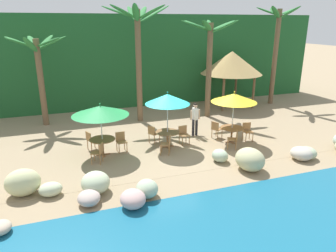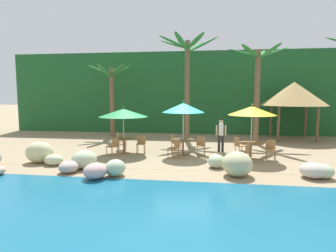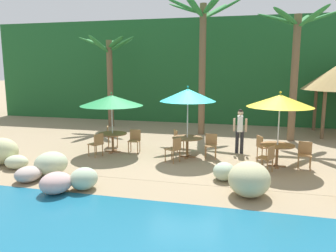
% 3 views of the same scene
% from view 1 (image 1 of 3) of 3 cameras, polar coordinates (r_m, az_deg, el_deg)
% --- Properties ---
extents(ground_plane, '(120.00, 120.00, 0.00)m').
position_cam_1_polar(ground_plane, '(14.44, 0.38, -4.09)').
color(ground_plane, '#937F60').
extents(terrace_deck, '(18.00, 5.20, 0.01)m').
position_cam_1_polar(terrace_deck, '(14.44, 0.38, -4.08)').
color(terrace_deck, '#937F60').
rests_on(terrace_deck, ground).
extents(foliage_backdrop, '(28.00, 2.40, 6.00)m').
position_cam_1_polar(foliage_backdrop, '(22.18, -7.58, 11.67)').
color(foliage_backdrop, '#1E5628').
rests_on(foliage_backdrop, ground).
extents(rock_seawall, '(16.83, 2.95, 1.09)m').
position_cam_1_polar(rock_seawall, '(12.91, 16.85, -5.73)').
color(rock_seawall, '#B1C09C').
rests_on(rock_seawall, ground).
extents(umbrella_green, '(2.38, 2.38, 2.32)m').
position_cam_1_polar(umbrella_green, '(13.40, -12.17, 2.77)').
color(umbrella_green, silver).
rests_on(umbrella_green, ground).
extents(dining_table_green, '(1.10, 1.10, 0.74)m').
position_cam_1_polar(dining_table_green, '(13.83, -11.78, -2.79)').
color(dining_table_green, brown).
rests_on(dining_table_green, ground).
extents(chair_green_seaward, '(0.46, 0.47, 0.87)m').
position_cam_1_polar(chair_green_seaward, '(14.14, -8.50, -2.56)').
color(chair_green_seaward, '#9E7042').
rests_on(chair_green_seaward, ground).
extents(chair_green_inland, '(0.56, 0.55, 0.87)m').
position_cam_1_polar(chair_green_inland, '(14.52, -13.79, -2.34)').
color(chair_green_inland, '#9E7042').
rests_on(chair_green_inland, ground).
extents(chair_green_left, '(0.56, 0.56, 0.87)m').
position_cam_1_polar(chair_green_left, '(13.09, -12.42, -4.55)').
color(chair_green_left, '#9E7042').
rests_on(chair_green_left, ground).
extents(umbrella_teal, '(2.00, 2.00, 2.61)m').
position_cam_1_polar(umbrella_teal, '(13.93, -0.09, 4.90)').
color(umbrella_teal, silver).
rests_on(umbrella_teal, ground).
extents(dining_table_teal, '(1.10, 1.10, 0.74)m').
position_cam_1_polar(dining_table_teal, '(14.40, -0.09, -1.53)').
color(dining_table_teal, brown).
rests_on(dining_table_teal, ground).
extents(chair_teal_seaward, '(0.44, 0.45, 0.87)m').
position_cam_1_polar(chair_teal_seaward, '(14.84, 2.83, -1.37)').
color(chair_teal_seaward, '#9E7042').
rests_on(chair_teal_seaward, ground).
extents(chair_teal_inland, '(0.58, 0.57, 0.87)m').
position_cam_1_polar(chair_teal_inland, '(14.93, -2.74, -1.24)').
color(chair_teal_inland, '#9E7042').
rests_on(chair_teal_inland, ground).
extents(chair_teal_left, '(0.57, 0.56, 0.87)m').
position_cam_1_polar(chair_teal_left, '(13.64, -0.13, -3.15)').
color(chair_teal_left, '#9E7042').
rests_on(chair_teal_left, ground).
extents(umbrella_yellow, '(2.11, 2.11, 2.50)m').
position_cam_1_polar(umbrella_yellow, '(14.86, 11.86, 5.01)').
color(umbrella_yellow, silver).
rests_on(umbrella_yellow, ground).
extents(dining_table_yellow, '(1.10, 1.10, 0.74)m').
position_cam_1_polar(dining_table_yellow, '(15.29, 11.48, -0.72)').
color(dining_table_yellow, brown).
rests_on(dining_table_yellow, ground).
extents(chair_yellow_seaward, '(0.47, 0.47, 0.87)m').
position_cam_1_polar(chair_yellow_seaward, '(15.75, 14.16, -0.74)').
color(chair_yellow_seaward, '#9E7042').
rests_on(chair_yellow_seaward, ground).
extents(chair_yellow_inland, '(0.57, 0.57, 0.87)m').
position_cam_1_polar(chair_yellow_inland, '(15.70, 8.70, -0.44)').
color(chair_yellow_inland, '#9E7042').
rests_on(chair_yellow_inland, ground).
extents(chair_yellow_left, '(0.58, 0.57, 0.87)m').
position_cam_1_polar(chair_yellow_left, '(14.52, 11.91, -2.20)').
color(chair_yellow_left, '#9E7042').
rests_on(chair_yellow_left, ground).
extents(palm_tree_nearest, '(3.15, 3.12, 4.88)m').
position_cam_1_polar(palm_tree_nearest, '(18.34, -22.38, 10.46)').
color(palm_tree_nearest, brown).
rests_on(palm_tree_nearest, ground).
extents(palm_tree_second, '(3.74, 3.72, 6.42)m').
position_cam_1_polar(palm_tree_second, '(17.77, -5.46, 14.90)').
color(palm_tree_second, brown).
rests_on(palm_tree_second, ground).
extents(palm_tree_third, '(3.45, 3.11, 5.68)m').
position_cam_1_polar(palm_tree_third, '(18.85, 7.45, 13.21)').
color(palm_tree_third, brown).
rests_on(palm_tree_third, ground).
extents(palm_tree_fourth, '(3.00, 3.00, 6.50)m').
position_cam_1_polar(palm_tree_fourth, '(23.03, 19.02, 14.05)').
color(palm_tree_fourth, brown).
rests_on(palm_tree_fourth, ground).
extents(palapa_hut, '(4.08, 4.08, 3.68)m').
position_cam_1_polar(palapa_hut, '(21.72, 11.44, 11.13)').
color(palapa_hut, brown).
rests_on(palapa_hut, ground).
extents(waiter_in_white, '(0.52, 0.35, 1.70)m').
position_cam_1_polar(waiter_in_white, '(15.83, 4.93, 1.67)').
color(waiter_in_white, '#232328').
rests_on(waiter_in_white, ground).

